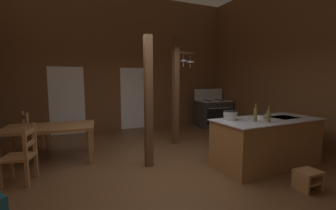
{
  "coord_description": "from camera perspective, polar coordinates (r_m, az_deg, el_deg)",
  "views": [
    {
      "loc": [
        -1.55,
        -3.62,
        1.7
      ],
      "look_at": [
        0.32,
        0.71,
        1.14
      ],
      "focal_mm": 24.09,
      "sensor_mm": 36.0,
      "label": 1
    }
  ],
  "objects": [
    {
      "name": "ladderback_chair_by_post",
      "position": [
        6.11,
        -30.99,
        -6.03
      ],
      "size": [
        0.57,
        0.57,
        0.95
      ],
      "color": "#9E7044",
      "rests_on": "ground_plane"
    },
    {
      "name": "wall_right",
      "position": [
        6.47,
        33.01,
        10.07
      ],
      "size": [
        0.14,
        8.45,
        4.39
      ],
      "primitive_type": "cube",
      "color": "brown",
      "rests_on": "ground_plane"
    },
    {
      "name": "mixing_bowl_on_counter",
      "position": [
        4.82,
        22.36,
        -2.7
      ],
      "size": [
        0.19,
        0.19,
        0.07
      ],
      "color": "silver",
      "rests_on": "kitchen_island"
    },
    {
      "name": "ladderback_chair_near_window",
      "position": [
        4.44,
        -33.06,
        -10.7
      ],
      "size": [
        0.52,
        0.52,
        0.95
      ],
      "color": "#9E7044",
      "rests_on": "ground_plane"
    },
    {
      "name": "stockpot_on_counter",
      "position": [
        4.44,
        15.5,
        -2.52
      ],
      "size": [
        0.33,
        0.26,
        0.17
      ],
      "color": "#A8AAB2",
      "rests_on": "kitchen_island"
    },
    {
      "name": "support_post_with_pot_rack",
      "position": [
        5.79,
        2.21,
        4.36
      ],
      "size": [
        0.63,
        0.24,
        2.74
      ],
      "color": "brown",
      "rests_on": "ground_plane"
    },
    {
      "name": "glazed_panel_back_right",
      "position": [
        7.72,
        -8.8,
        1.64
      ],
      "size": [
        0.84,
        0.01,
        2.05
      ],
      "primitive_type": "cube",
      "color": "white",
      "rests_on": "ground_plane"
    },
    {
      "name": "glazed_door_back_left",
      "position": [
        7.47,
        -24.18,
        0.97
      ],
      "size": [
        1.0,
        0.01,
        2.05
      ],
      "primitive_type": "cube",
      "color": "white",
      "rests_on": "ground_plane"
    },
    {
      "name": "kitchen_island",
      "position": [
        4.89,
        23.64,
        -8.55
      ],
      "size": [
        2.2,
        1.05,
        0.92
      ],
      "color": "olive",
      "rests_on": "ground_plane"
    },
    {
      "name": "dining_table",
      "position": [
        5.2,
        -27.7,
        -5.68
      ],
      "size": [
        1.79,
        1.09,
        0.74
      ],
      "color": "olive",
      "rests_on": "ground_plane"
    },
    {
      "name": "ground_plane",
      "position": [
        4.31,
        -0.16,
        -17.2
      ],
      "size": [
        8.25,
        8.45,
        0.1
      ],
      "primitive_type": "cube",
      "color": "brown"
    },
    {
      "name": "support_post_center",
      "position": [
        4.28,
        -4.98,
        2.31
      ],
      "size": [
        0.14,
        0.14,
        2.74
      ],
      "color": "brown",
      "rests_on": "ground_plane"
    },
    {
      "name": "step_stool",
      "position": [
        4.21,
        31.89,
        -15.48
      ],
      "size": [
        0.36,
        0.28,
        0.3
      ],
      "color": "#9E7044",
      "rests_on": "ground_plane"
    },
    {
      "name": "wall_back",
      "position": [
        7.69,
        -11.83,
        10.3
      ],
      "size": [
        8.25,
        0.14,
        4.39
      ],
      "primitive_type": "cube",
      "color": "brown",
      "rests_on": "ground_plane"
    },
    {
      "name": "bottle_tall_on_counter",
      "position": [
        4.39,
        21.25,
        -2.22
      ],
      "size": [
        0.06,
        0.06,
        0.34
      ],
      "color": "brown",
      "rests_on": "kitchen_island"
    },
    {
      "name": "stove_range",
      "position": [
        8.17,
        11.34,
        -1.96
      ],
      "size": [
        1.19,
        0.88,
        1.32
      ],
      "color": "#313131",
      "rests_on": "ground_plane"
    },
    {
      "name": "bottle_short_on_counter",
      "position": [
        4.44,
        24.09,
        -2.52
      ],
      "size": [
        0.07,
        0.07,
        0.29
      ],
      "color": "brown",
      "rests_on": "kitchen_island"
    }
  ]
}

